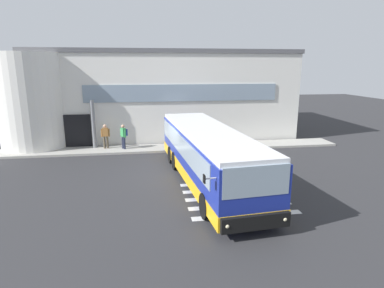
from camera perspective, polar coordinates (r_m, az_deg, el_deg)
name	(u,v)px	position (r m, az deg, el deg)	size (l,w,h in m)	color
ground_plane	(179,170)	(18.05, -2.32, -4.65)	(80.00, 90.00, 0.02)	#2B2B2D
bay_paint_stripes	(234,197)	(14.55, 7.54, -9.33)	(4.40, 3.96, 0.01)	silver
terminal_building	(156,92)	(28.74, -6.39, 9.11)	(21.63, 13.80, 6.86)	silver
boarding_curb	(171,148)	(22.61, -3.69, -0.66)	(23.83, 2.00, 0.15)	#9E9B93
entry_support_column	(93,124)	(23.02, -17.10, 3.37)	(0.28, 0.28, 3.27)	slate
bus_main_foreground	(208,157)	(15.80, 2.84, -2.23)	(3.55, 11.53, 2.70)	navy
passenger_near_column	(105,135)	(22.68, -15.11, 1.54)	(0.59, 0.23, 1.68)	#4C4233
passenger_by_doorway	(124,135)	(22.30, -12.04, 1.60)	(0.50, 0.52, 1.68)	#1E2338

